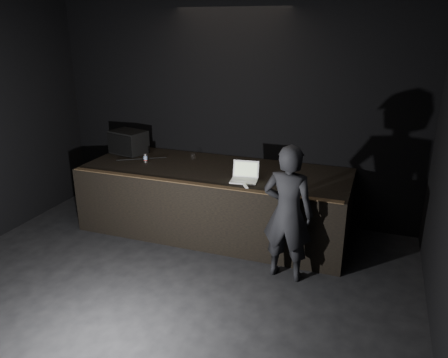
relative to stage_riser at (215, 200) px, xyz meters
name	(u,v)px	position (x,y,z in m)	size (l,w,h in m)	color
ground	(119,340)	(0.00, -2.73, -0.50)	(7.00, 7.00, 0.00)	black
room_walls	(101,149)	(0.00, -2.73, 1.52)	(6.10, 7.10, 3.52)	black
stage_riser	(215,200)	(0.00, 0.00, 0.00)	(4.00, 1.50, 1.00)	black
riser_lip	(196,184)	(0.00, -0.71, 0.51)	(3.92, 0.10, 0.01)	brown
stage_monitor	(128,142)	(-1.67, 0.31, 0.69)	(0.65, 0.54, 0.38)	black
cable	(142,159)	(-1.28, 0.06, 0.51)	(0.02, 0.02, 0.79)	black
laptop	(245,175)	(0.57, -0.32, 0.56)	(0.40, 0.37, 0.25)	silver
beer_can	(146,158)	(-1.14, -0.06, 0.57)	(0.06, 0.06, 0.14)	silver
plastic_cup	(193,156)	(-0.51, 0.34, 0.55)	(0.08, 0.08, 0.09)	white
wii_remote	(246,186)	(0.67, -0.60, 0.51)	(0.03, 0.14, 0.03)	white
person	(288,213)	(1.32, -0.95, 0.37)	(0.63, 0.42, 1.74)	black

